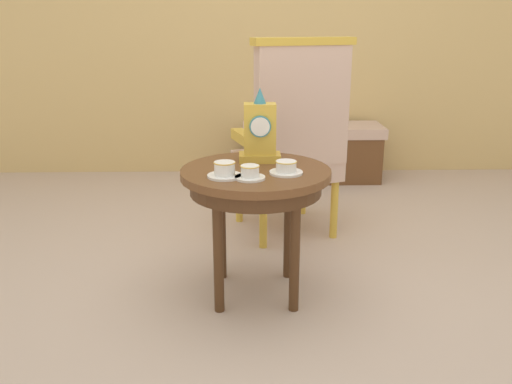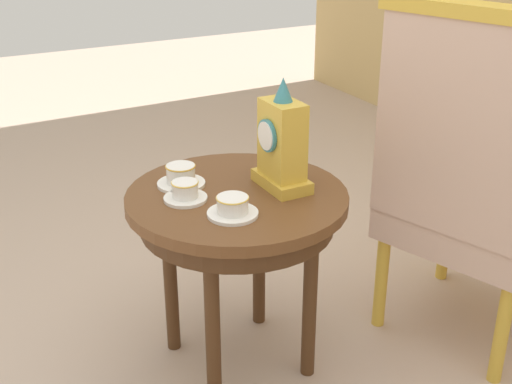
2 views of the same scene
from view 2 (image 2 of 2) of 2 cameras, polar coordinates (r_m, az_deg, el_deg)
ground_plane at (r=2.24m, az=-1.50°, el=-15.47°), size 10.00×10.00×0.00m
side_table at (r=2.05m, az=-1.58°, el=-2.05°), size 0.66×0.66×0.60m
teacup_left at (r=2.07m, az=-6.28°, el=1.30°), size 0.15×0.15×0.07m
teacup_right at (r=1.97m, az=-5.92°, el=0.00°), size 0.13×0.13×0.06m
teacup_center at (r=1.87m, az=-1.97°, el=-1.27°), size 0.14×0.14×0.06m
mantel_clock at (r=2.00m, az=2.17°, el=3.97°), size 0.19×0.11×0.34m
armchair at (r=2.24m, az=17.51°, el=1.11°), size 0.68×0.67×1.14m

